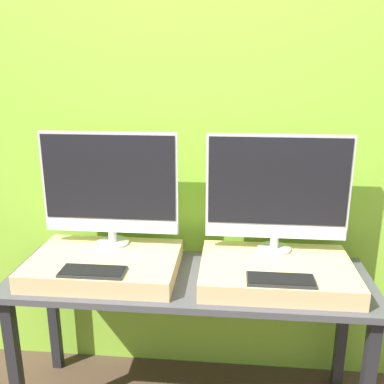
# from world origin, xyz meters

# --- Properties ---
(wall_back) EXTENTS (8.00, 0.04, 2.60)m
(wall_back) POSITION_xyz_m (0.00, 0.63, 1.30)
(wall_back) COLOR #8CC638
(wall_back) RESTS_ON ground_plane
(workbench) EXTENTS (1.68, 0.56, 0.72)m
(workbench) POSITION_xyz_m (0.00, 0.28, 0.64)
(workbench) COLOR #47474C
(workbench) RESTS_ON ground_plane
(wooden_riser_left) EXTENTS (0.68, 0.48, 0.08)m
(wooden_riser_left) POSITION_xyz_m (-0.40, 0.28, 0.76)
(wooden_riser_left) COLOR #D6B77F
(wooden_riser_left) RESTS_ON workbench
(monitor_left) EXTENTS (0.66, 0.16, 0.56)m
(monitor_left) POSITION_xyz_m (-0.40, 0.43, 1.11)
(monitor_left) COLOR silver
(monitor_left) RESTS_ON wooden_riser_left
(keyboard_left) EXTENTS (0.28, 0.12, 0.01)m
(keyboard_left) POSITION_xyz_m (-0.40, 0.11, 0.81)
(keyboard_left) COLOR #2D2D2D
(keyboard_left) RESTS_ON wooden_riser_left
(wooden_riser_right) EXTENTS (0.68, 0.48, 0.08)m
(wooden_riser_right) POSITION_xyz_m (0.40, 0.28, 0.76)
(wooden_riser_right) COLOR #D6B77F
(wooden_riser_right) RESTS_ON workbench
(monitor_right) EXTENTS (0.66, 0.16, 0.56)m
(monitor_right) POSITION_xyz_m (0.40, 0.43, 1.11)
(monitor_right) COLOR silver
(monitor_right) RESTS_ON wooden_riser_right
(keyboard_right) EXTENTS (0.28, 0.12, 0.01)m
(keyboard_right) POSITION_xyz_m (0.40, 0.11, 0.81)
(keyboard_right) COLOR #2D2D2D
(keyboard_right) RESTS_ON wooden_riser_right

